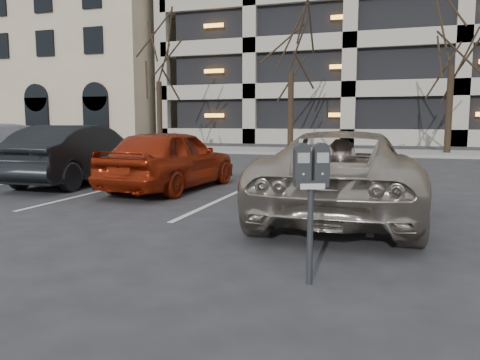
% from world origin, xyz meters
% --- Properties ---
extents(ground, '(140.00, 140.00, 0.00)m').
position_xyz_m(ground, '(0.00, 0.00, 0.00)').
color(ground, '#28282B').
rests_on(ground, ground).
extents(sidewalk, '(80.00, 4.00, 0.12)m').
position_xyz_m(sidewalk, '(0.00, 16.00, 0.06)').
color(sidewalk, gray).
rests_on(sidewalk, ground).
extents(stall_lines, '(16.90, 5.20, 0.00)m').
position_xyz_m(stall_lines, '(-1.40, 2.30, 0.01)').
color(stall_lines, silver).
rests_on(stall_lines, ground).
extents(office_building, '(26.00, 16.20, 15.00)m').
position_xyz_m(office_building, '(-28.00, 29.92, 7.49)').
color(office_building, tan).
rests_on(office_building, ground).
extents(tree_a, '(3.47, 3.47, 7.88)m').
position_xyz_m(tree_a, '(-10.00, 16.00, 5.69)').
color(tree_a, black).
rests_on(tree_a, ground).
extents(tree_b, '(3.70, 3.70, 8.41)m').
position_xyz_m(tree_b, '(-3.00, 16.00, 6.08)').
color(tree_b, black).
rests_on(tree_b, ground).
extents(tree_c, '(3.80, 3.80, 8.63)m').
position_xyz_m(tree_c, '(4.00, 16.00, 6.24)').
color(tree_c, black).
rests_on(tree_c, ground).
extents(parking_meter, '(0.34, 0.24, 1.25)m').
position_xyz_m(parking_meter, '(0.95, -2.24, 0.96)').
color(parking_meter, black).
rests_on(parking_meter, ground).
extents(suv_silver, '(2.27, 4.80, 1.33)m').
position_xyz_m(suv_silver, '(0.93, 1.04, 0.66)').
color(suv_silver, '#AEA394').
rests_on(suv_silver, ground).
extents(car_red, '(1.85, 3.99, 1.32)m').
position_xyz_m(car_red, '(-2.88, 2.78, 0.66)').
color(car_red, '#9A260E').
rests_on(car_red, ground).
extents(car_dark, '(1.58, 4.24, 1.38)m').
position_xyz_m(car_dark, '(-5.40, 3.06, 0.69)').
color(car_dark, black).
rests_on(car_dark, ground).
extents(car_silver, '(2.51, 5.07, 1.42)m').
position_xyz_m(car_silver, '(-7.98, 3.70, 0.71)').
color(car_silver, '#A0A3A8').
rests_on(car_silver, ground).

